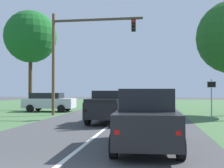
# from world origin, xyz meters

# --- Properties ---
(ground_plane) EXTENTS (120.00, 120.00, 0.00)m
(ground_plane) POSITION_xyz_m (0.00, 9.38, 0.00)
(ground_plane) COLOR #424244
(red_suv_near) EXTENTS (2.32, 5.03, 2.04)m
(red_suv_near) POSITION_xyz_m (2.24, 5.49, 1.06)
(red_suv_near) COLOR black
(red_suv_near) RESTS_ON ground_plane
(pickup_truck_lead) EXTENTS (2.39, 5.30, 1.96)m
(pickup_truck_lead) POSITION_xyz_m (-0.18, 12.72, 1.00)
(pickup_truck_lead) COLOR black
(pickup_truck_lead) RESTS_ON ground_plane
(traffic_light) EXTENTS (7.20, 0.40, 8.05)m
(traffic_light) POSITION_xyz_m (-3.61, 17.03, 5.27)
(traffic_light) COLOR brown
(traffic_light) RESTS_ON ground_plane
(keep_moving_sign) EXTENTS (0.60, 0.09, 2.70)m
(keep_moving_sign) POSITION_xyz_m (6.22, 14.88, 1.72)
(keep_moving_sign) COLOR gray
(keep_moving_sign) RESTS_ON ground_plane
(crossing_suv_far) EXTENTS (4.67, 2.27, 1.72)m
(crossing_suv_far) POSITION_xyz_m (-7.12, 20.52, 0.91)
(crossing_suv_far) COLOR silver
(crossing_suv_far) RESTS_ON ground_plane
(extra_tree_1) EXTENTS (5.15, 5.15, 9.84)m
(extra_tree_1) POSITION_xyz_m (-9.62, 22.02, 7.25)
(extra_tree_1) COLOR #4C351E
(extra_tree_1) RESTS_ON ground_plane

